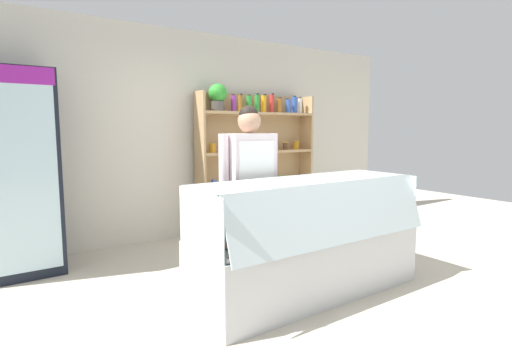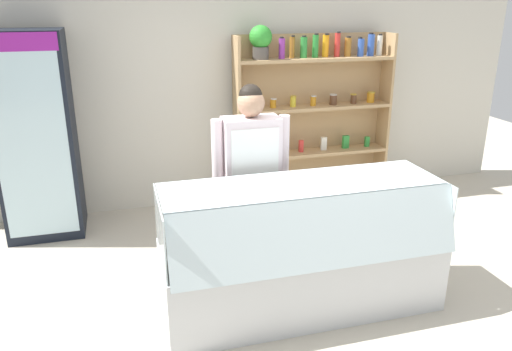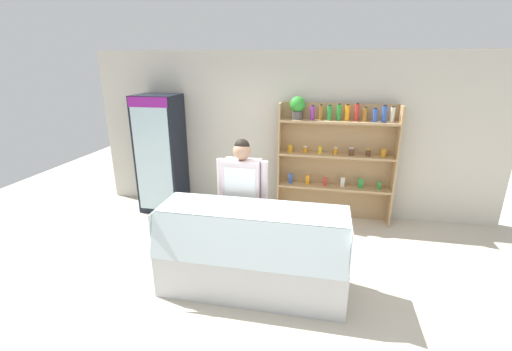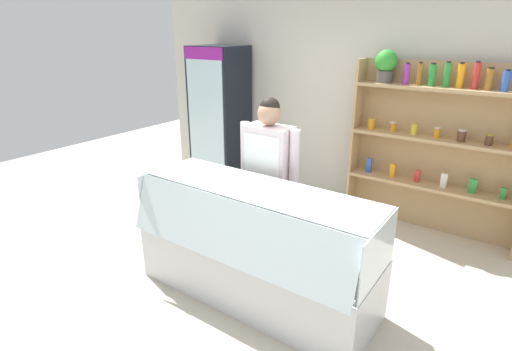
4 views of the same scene
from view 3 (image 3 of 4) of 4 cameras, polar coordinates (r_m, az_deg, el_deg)
name	(u,v)px [view 3 (image 3 of 4)]	position (r m, az deg, el deg)	size (l,w,h in m)	color
ground_plane	(266,285)	(4.28, 1.65, -17.80)	(12.00, 12.00, 0.00)	beige
back_wall	(290,135)	(5.84, 5.69, 6.76)	(6.80, 0.10, 2.70)	beige
drinks_fridge	(161,154)	(6.13, -15.53, 3.45)	(0.71, 0.61, 2.01)	black
shelving_unit	(333,153)	(5.62, 12.67, 3.69)	(1.83, 0.29, 2.02)	tan
deli_display_case	(252,265)	(4.04, -0.72, -14.75)	(2.09, 0.79, 1.01)	silver
shop_clerk	(242,192)	(4.27, -2.29, -2.77)	(0.64, 0.25, 1.66)	#2D2D38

